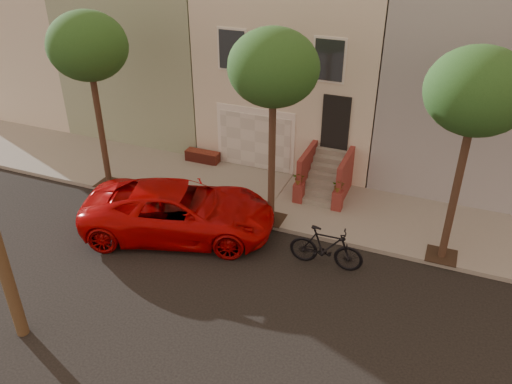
% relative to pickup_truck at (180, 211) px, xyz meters
% --- Properties ---
extents(ground, '(90.00, 90.00, 0.00)m').
position_rel_pickup_truck_xyz_m(ground, '(1.50, -2.23, -0.84)').
color(ground, black).
rests_on(ground, ground).
extents(sidewalk, '(40.00, 3.70, 0.15)m').
position_rel_pickup_truck_xyz_m(sidewalk, '(1.50, 3.12, -0.77)').
color(sidewalk, gray).
rests_on(sidewalk, ground).
extents(house_row, '(33.10, 11.70, 7.00)m').
position_rel_pickup_truck_xyz_m(house_row, '(1.50, 8.95, 2.80)').
color(house_row, beige).
rests_on(house_row, sidewalk).
extents(tree_left, '(2.70, 2.57, 6.30)m').
position_rel_pickup_truck_xyz_m(tree_left, '(-4.00, 1.67, 4.41)').
color(tree_left, '#2D2116').
rests_on(tree_left, sidewalk).
extents(tree_mid, '(2.70, 2.57, 6.30)m').
position_rel_pickup_truck_xyz_m(tree_mid, '(2.50, 1.67, 4.41)').
color(tree_mid, '#2D2116').
rests_on(tree_mid, sidewalk).
extents(tree_right, '(2.70, 2.57, 6.30)m').
position_rel_pickup_truck_xyz_m(tree_right, '(8.00, 1.67, 4.41)').
color(tree_right, '#2D2116').
rests_on(tree_right, sidewalk).
extents(pickup_truck, '(6.63, 4.47, 1.69)m').
position_rel_pickup_truck_xyz_m(pickup_truck, '(0.00, 0.00, 0.00)').
color(pickup_truck, '#BC0708').
rests_on(pickup_truck, ground).
extents(motorcycle, '(2.21, 0.69, 1.32)m').
position_rel_pickup_truck_xyz_m(motorcycle, '(4.82, 0.07, -0.18)').
color(motorcycle, black).
rests_on(motorcycle, ground).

